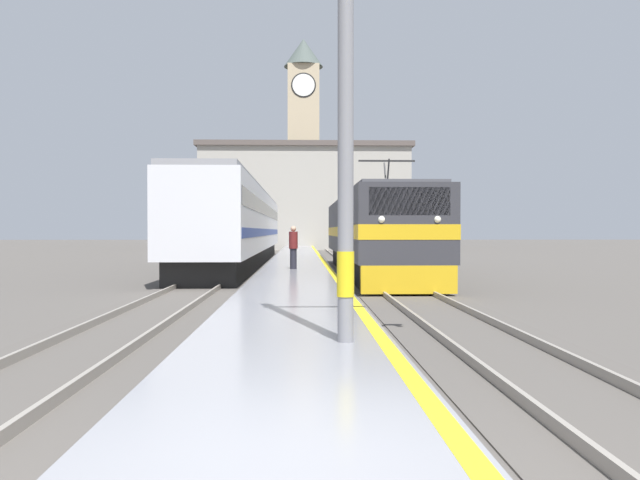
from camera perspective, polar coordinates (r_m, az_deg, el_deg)
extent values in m
plane|color=#514C47|center=(34.23, -2.02, -2.32)|extent=(200.00, 200.00, 0.00)
cube|color=gray|center=(29.23, -2.06, -2.46)|extent=(2.82, 140.00, 0.41)
cube|color=yellow|center=(29.24, 0.40, -2.05)|extent=(0.20, 140.00, 0.00)
cube|color=#514C47|center=(29.40, 4.26, -2.82)|extent=(2.84, 140.00, 0.02)
cube|color=gray|center=(29.33, 2.86, -2.67)|extent=(0.07, 140.00, 0.14)
cube|color=gray|center=(29.48, 5.65, -2.66)|extent=(0.07, 140.00, 0.14)
cube|color=#514C47|center=(29.43, -8.27, -2.82)|extent=(2.83, 140.00, 0.02)
cube|color=gray|center=(29.51, -9.66, -2.66)|extent=(0.07, 140.00, 0.14)
cube|color=gray|center=(29.35, -6.88, -2.67)|extent=(0.07, 140.00, 0.14)
cube|color=black|center=(27.24, 4.73, -2.18)|extent=(2.46, 17.47, 0.90)
cube|color=#333338|center=(27.21, 4.74, 1.26)|extent=(2.90, 18.98, 2.37)
cube|color=gold|center=(27.21, 4.74, 0.76)|extent=(2.92, 19.00, 0.44)
cube|color=gold|center=(18.01, 8.10, -3.59)|extent=(2.75, 0.30, 0.81)
cube|color=black|center=(17.89, 8.17, 3.53)|extent=(2.32, 0.12, 0.80)
sphere|color=white|center=(17.71, 5.64, 1.88)|extent=(0.20, 0.20, 0.20)
sphere|color=white|center=(17.98, 10.69, 1.86)|extent=(0.20, 0.20, 0.20)
cube|color=#4C4C51|center=(27.25, 4.74, 3.89)|extent=(2.61, 18.04, 0.12)
cylinder|color=#333333|center=(22.24, 6.24, 6.02)|extent=(0.06, 0.63, 1.03)
cylinder|color=#333333|center=(22.93, 5.99, 5.87)|extent=(0.06, 0.63, 1.03)
cube|color=#262626|center=(22.64, 6.11, 7.20)|extent=(2.03, 0.08, 0.06)
cube|color=black|center=(35.18, -7.20, -1.51)|extent=(2.47, 29.59, 0.90)
cube|color=silver|center=(35.16, -7.21, 1.71)|extent=(2.90, 30.82, 3.05)
cube|color=black|center=(35.17, -7.21, 2.71)|extent=(2.92, 30.20, 0.64)
cube|color=navy|center=(35.15, -7.21, 0.72)|extent=(2.92, 30.20, 0.36)
cube|color=gray|center=(35.22, -7.21, 4.36)|extent=(2.67, 30.82, 0.20)
cylinder|color=gray|center=(8.55, 2.36, 16.07)|extent=(0.21, 0.21, 7.44)
cylinder|color=yellow|center=(8.27, 2.35, -3.12)|extent=(0.23, 0.23, 0.60)
cylinder|color=#23232D|center=(24.14, -2.45, -1.72)|extent=(0.26, 0.26, 0.79)
cylinder|color=maroon|center=(24.12, -2.46, -0.01)|extent=(0.34, 0.34, 0.66)
sphere|color=tan|center=(24.12, -2.46, 1.03)|extent=(0.21, 0.21, 0.21)
cube|color=tan|center=(76.24, -1.52, 7.61)|extent=(3.76, 3.76, 21.75)
cylinder|color=black|center=(75.80, -1.52, 13.98)|extent=(2.93, 0.06, 2.93)
cylinder|color=white|center=(75.77, -1.52, 13.98)|extent=(2.63, 0.10, 2.63)
cone|color=#47514C|center=(78.72, -1.53, 16.73)|extent=(4.70, 4.70, 3.38)
cube|color=#A8A399|center=(64.84, -1.41, 3.63)|extent=(20.65, 9.48, 10.10)
cube|color=#564C47|center=(65.31, -1.41, 8.28)|extent=(21.25, 10.08, 0.50)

